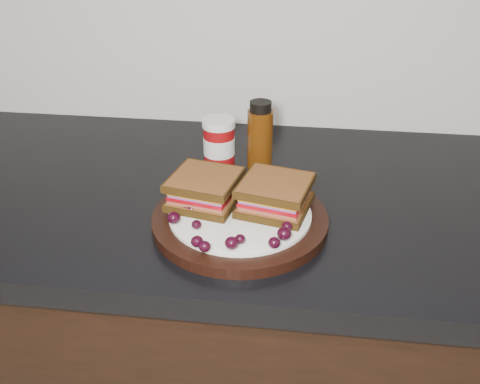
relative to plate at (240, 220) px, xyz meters
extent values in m
cube|color=black|center=(-0.21, 0.12, -0.48)|extent=(3.96, 0.58, 0.86)
cube|color=black|center=(-0.21, 0.12, -0.03)|extent=(3.98, 0.60, 0.04)
cylinder|color=black|center=(0.00, 0.00, 0.00)|extent=(0.28, 0.28, 0.02)
ellipsoid|color=black|center=(-0.10, -0.04, 0.02)|extent=(0.02, 0.02, 0.02)
ellipsoid|color=black|center=(-0.06, -0.06, 0.02)|extent=(0.02, 0.02, 0.01)
ellipsoid|color=black|center=(-0.05, -0.10, 0.02)|extent=(0.02, 0.02, 0.02)
ellipsoid|color=black|center=(-0.04, -0.11, 0.02)|extent=(0.02, 0.02, 0.02)
ellipsoid|color=black|center=(0.00, -0.10, 0.02)|extent=(0.02, 0.02, 0.02)
ellipsoid|color=black|center=(0.01, -0.08, 0.02)|extent=(0.02, 0.02, 0.01)
ellipsoid|color=black|center=(0.06, -0.09, 0.02)|extent=(0.02, 0.02, 0.02)
ellipsoid|color=black|center=(0.07, -0.07, 0.02)|extent=(0.02, 0.02, 0.02)
ellipsoid|color=black|center=(0.08, -0.04, 0.02)|extent=(0.02, 0.02, 0.02)
ellipsoid|color=black|center=(0.05, -0.01, 0.02)|extent=(0.02, 0.02, 0.02)
ellipsoid|color=black|center=(0.09, 0.02, 0.02)|extent=(0.02, 0.02, 0.02)
ellipsoid|color=black|center=(0.07, 0.02, 0.02)|extent=(0.02, 0.02, 0.02)
ellipsoid|color=black|center=(0.05, 0.05, 0.02)|extent=(0.02, 0.02, 0.02)
ellipsoid|color=black|center=(-0.08, 0.05, 0.02)|extent=(0.02, 0.02, 0.02)
ellipsoid|color=black|center=(-0.08, 0.01, 0.02)|extent=(0.02, 0.02, 0.02)
ellipsoid|color=black|center=(-0.07, -0.02, 0.02)|extent=(0.02, 0.02, 0.02)
ellipsoid|color=black|center=(-0.06, 0.04, 0.02)|extent=(0.02, 0.02, 0.02)
ellipsoid|color=black|center=(-0.06, 0.03, 0.03)|extent=(0.02, 0.02, 0.02)
ellipsoid|color=black|center=(-0.08, -0.01, 0.03)|extent=(0.02, 0.02, 0.02)
cylinder|color=maroon|center=(-0.07, 0.21, 0.04)|extent=(0.07, 0.07, 0.09)
cylinder|color=#452106|center=(0.01, 0.20, 0.06)|extent=(0.06, 0.06, 0.13)
camera|label=1|loc=(0.09, -0.71, 0.46)|focal=40.00mm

